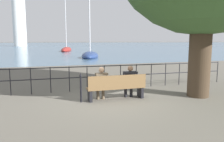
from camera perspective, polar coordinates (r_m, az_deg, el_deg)
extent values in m
plane|color=#605B51|center=(7.94, 1.04, -7.34)|extent=(1000.00, 1000.00, 0.00)
cube|color=slate|center=(168.80, -15.99, 6.85)|extent=(600.00, 300.00, 0.01)
cylinder|color=#423323|center=(8.75, 21.99, 4.55)|extent=(0.80, 0.80, 3.33)
cube|color=brown|center=(7.84, 1.05, -4.34)|extent=(2.10, 0.45, 0.05)
cube|color=brown|center=(7.60, 1.53, -2.81)|extent=(2.10, 0.04, 0.45)
cube|color=black|center=(7.67, -5.78, -6.40)|extent=(0.10, 0.41, 0.40)
cube|color=black|center=(8.22, 7.40, -5.44)|extent=(0.10, 0.41, 0.40)
cylinder|color=brown|center=(7.87, -3.71, -5.81)|extent=(0.11, 0.11, 0.45)
cylinder|color=brown|center=(7.91, -2.35, -5.72)|extent=(0.11, 0.11, 0.45)
cube|color=brown|center=(7.75, -2.89, -3.94)|extent=(0.36, 0.26, 0.14)
cube|color=brown|center=(7.62, -2.74, -2.48)|extent=(0.42, 0.24, 0.53)
sphere|color=tan|center=(7.56, -2.76, 0.32)|extent=(0.20, 0.20, 0.20)
cylinder|color=black|center=(8.16, 3.57, -5.31)|extent=(0.11, 0.11, 0.45)
cylinder|color=black|center=(8.24, 5.02, -5.20)|extent=(0.11, 0.11, 0.45)
cube|color=black|center=(8.06, 4.54, -3.48)|extent=(0.42, 0.26, 0.14)
cube|color=black|center=(7.94, 4.79, -2.05)|extent=(0.49, 0.24, 0.54)
sphere|color=#846047|center=(7.89, 4.82, 0.67)|extent=(0.20, 0.20, 0.20)
cylinder|color=black|center=(9.20, -25.05, -2.63)|extent=(0.04, 0.04, 1.05)
cylinder|color=black|center=(9.12, -20.43, -2.47)|extent=(0.04, 0.04, 1.05)
cylinder|color=black|center=(9.10, -15.76, -2.29)|extent=(0.04, 0.04, 1.05)
cylinder|color=black|center=(9.14, -11.09, -2.10)|extent=(0.04, 0.04, 1.05)
cylinder|color=black|center=(9.24, -6.51, -1.90)|extent=(0.04, 0.04, 1.05)
cylinder|color=black|center=(9.40, -2.04, -1.69)|extent=(0.04, 0.04, 1.05)
cylinder|color=black|center=(9.61, 2.25, -1.48)|extent=(0.04, 0.04, 1.05)
cylinder|color=black|center=(9.87, 6.33, -1.27)|extent=(0.04, 0.04, 1.05)
cylinder|color=black|center=(10.18, 10.19, -1.07)|extent=(0.04, 0.04, 1.05)
cylinder|color=black|center=(10.54, 13.80, -0.87)|extent=(0.04, 0.04, 1.05)
cylinder|color=black|center=(10.93, 17.16, -0.69)|extent=(0.04, 0.04, 1.05)
cylinder|color=black|center=(11.36, 20.28, -0.51)|extent=(0.04, 0.04, 1.05)
cylinder|color=black|center=(11.82, 23.16, -0.35)|extent=(0.04, 0.04, 1.05)
cylinder|color=black|center=(12.30, 25.82, -0.20)|extent=(0.04, 0.04, 1.05)
cylinder|color=black|center=(9.33, -2.06, 1.31)|extent=(11.89, 0.04, 0.04)
cylinder|color=black|center=(9.39, -2.04, -1.37)|extent=(11.89, 0.04, 0.04)
cylinder|color=black|center=(7.52, -8.14, -4.76)|extent=(0.06, 0.06, 0.90)
cone|color=black|center=(7.42, -8.22, -0.90)|extent=(0.09, 0.09, 0.12)
ellipsoid|color=maroon|center=(45.96, -11.80, 5.40)|extent=(3.56, 8.94, 1.23)
cylinder|color=silver|center=(46.14, -12.03, 13.25)|extent=(0.14, 0.14, 11.87)
ellipsoid|color=navy|center=(27.55, -5.75, 3.95)|extent=(3.33, 5.89, 1.12)
cylinder|color=silver|center=(27.67, -5.90, 14.30)|extent=(0.14, 0.14, 9.30)
cylinder|color=white|center=(95.70, -23.10, 12.30)|extent=(4.96, 4.96, 21.05)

